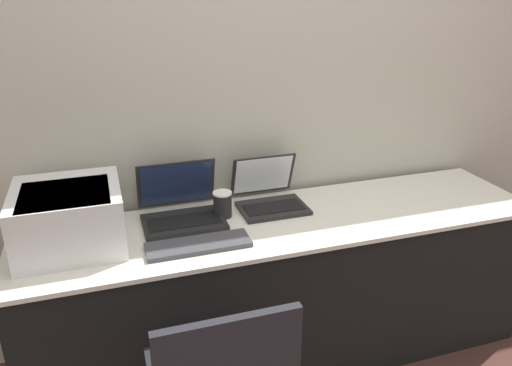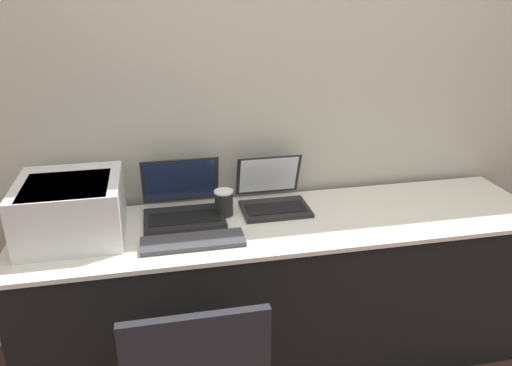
{
  "view_description": "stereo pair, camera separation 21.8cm",
  "coord_description": "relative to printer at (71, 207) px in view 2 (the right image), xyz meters",
  "views": [
    {
      "loc": [
        -0.76,
        -1.61,
        1.76
      ],
      "look_at": [
        -0.14,
        0.32,
        0.93
      ],
      "focal_mm": 35.0,
      "sensor_mm": 36.0,
      "label": 1
    },
    {
      "loc": [
        -0.55,
        -1.66,
        1.76
      ],
      "look_at": [
        -0.14,
        0.32,
        0.93
      ],
      "focal_mm": 35.0,
      "sensor_mm": 36.0,
      "label": 2
    }
  ],
  "objects": [
    {
      "name": "external_keyboard",
      "position": [
        0.48,
        -0.18,
        -0.12
      ],
      "size": [
        0.42,
        0.14,
        0.02
      ],
      "color": "#3D3D42",
      "rests_on": "table"
    },
    {
      "name": "laptop_right",
      "position": [
        0.89,
        0.12,
        -0.08
      ],
      "size": [
        0.31,
        0.31,
        0.23
      ],
      "color": "black",
      "rests_on": "table"
    },
    {
      "name": "printer",
      "position": [
        0.0,
        0.0,
        0.0
      ],
      "size": [
        0.42,
        0.41,
        0.25
      ],
      "color": "silver",
      "rests_on": "table"
    },
    {
      "name": "table",
      "position": [
        0.92,
        -0.04,
        -0.51
      ],
      "size": [
        2.38,
        0.59,
        0.75
      ],
      "color": "black",
      "rests_on": "ground_plane"
    },
    {
      "name": "laptop_left",
      "position": [
        0.47,
        0.11,
        -0.08
      ],
      "size": [
        0.36,
        0.32,
        0.25
      ],
      "color": "black",
      "rests_on": "table"
    },
    {
      "name": "coffee_cup",
      "position": [
        0.65,
        0.07,
        -0.07
      ],
      "size": [
        0.09,
        0.09,
        0.12
      ],
      "color": "black",
      "rests_on": "table"
    },
    {
      "name": "wall_back",
      "position": [
        0.92,
        0.32,
        0.42
      ],
      "size": [
        8.0,
        0.05,
        2.6
      ],
      "color": "#B7B2A3",
      "rests_on": "ground_plane"
    }
  ]
}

